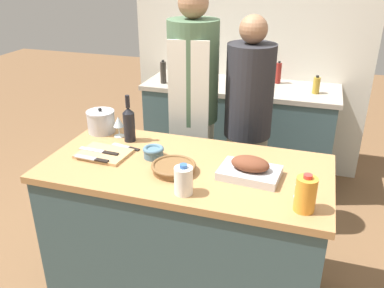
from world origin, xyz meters
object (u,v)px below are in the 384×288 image
(cutting_board, at_px, (104,154))
(wine_glass_left, at_px, (303,180))
(wine_glass_right, at_px, (118,123))
(condiment_bottle_tall, at_px, (278,73))
(knife_paring, at_px, (127,147))
(condiment_bottle_extra, at_px, (163,72))
(juice_jug, at_px, (306,194))
(wine_bottle_green, at_px, (129,123))
(condiment_bottle_short, at_px, (316,85))
(knife_bread, at_px, (93,159))
(mixing_bowl, at_px, (153,152))
(roasting_pan, at_px, (250,169))
(person_cook_aproned, at_px, (193,102))
(person_cook_guest, at_px, (248,119))
(knife_chef, at_px, (100,151))
(wicker_basket, at_px, (174,168))
(milk_jug, at_px, (184,180))
(stock_pot, at_px, (101,121))

(cutting_board, distance_m, wine_glass_left, 1.15)
(wine_glass_right, distance_m, condiment_bottle_tall, 1.68)
(knife_paring, distance_m, condiment_bottle_extra, 1.32)
(juice_jug, height_order, wine_bottle_green, wine_bottle_green)
(wine_bottle_green, bearing_deg, wine_glass_right, 156.78)
(cutting_board, relative_size, condiment_bottle_short, 2.00)
(knife_paring, distance_m, knife_bread, 0.25)
(mixing_bowl, distance_m, knife_bread, 0.34)
(roasting_pan, relative_size, wine_glass_left, 2.44)
(knife_bread, distance_m, condiment_bottle_tall, 2.01)
(knife_paring, bearing_deg, condiment_bottle_short, 52.82)
(person_cook_aproned, relative_size, person_cook_guest, 1.10)
(cutting_board, bearing_deg, wine_glass_right, 98.09)
(knife_chef, bearing_deg, wine_glass_left, -6.16)
(condiment_bottle_short, bearing_deg, wine_glass_right, -133.40)
(wicker_basket, height_order, wine_glass_left, wine_glass_left)
(mixing_bowl, distance_m, milk_jug, 0.43)
(wine_glass_left, height_order, knife_paring, wine_glass_left)
(wine_glass_right, xyz_separation_m, condiment_bottle_extra, (-0.14, 1.15, 0.03))
(roasting_pan, xyz_separation_m, juice_jug, (0.29, -0.23, 0.04))
(knife_paring, xyz_separation_m, condiment_bottle_short, (1.05, 1.39, 0.09))
(knife_paring, xyz_separation_m, knife_bread, (-0.10, -0.23, 0.02))
(knife_chef, height_order, person_cook_guest, person_cook_guest)
(knife_chef, xyz_separation_m, condiment_bottle_short, (1.16, 1.52, 0.07))
(juice_jug, xyz_separation_m, knife_bread, (-1.17, 0.13, -0.06))
(cutting_board, xyz_separation_m, wine_glass_left, (1.14, -0.13, 0.09))
(knife_bread, xyz_separation_m, person_cook_guest, (0.72, 0.92, -0.02))
(condiment_bottle_tall, distance_m, person_cook_guest, 0.92)
(stock_pot, relative_size, condiment_bottle_short, 1.20)
(mixing_bowl, relative_size, person_cook_guest, 0.08)
(wine_glass_right, bearing_deg, condiment_bottle_short, 46.60)
(condiment_bottle_short, relative_size, condiment_bottle_extra, 0.73)
(juice_jug, relative_size, wine_glass_left, 1.37)
(roasting_pan, relative_size, cutting_board, 1.08)
(knife_chef, height_order, condiment_bottle_extra, condiment_bottle_extra)
(juice_jug, bearing_deg, person_cook_guest, 113.33)
(milk_jug, height_order, knife_paring, milk_jug)
(cutting_board, bearing_deg, stock_pot, 120.73)
(stock_pot, bearing_deg, knife_chef, -62.50)
(stock_pot, xyz_separation_m, wine_glass_left, (1.32, -0.44, 0.02))
(wine_bottle_green, distance_m, wine_glass_right, 0.11)
(wicker_basket, relative_size, stock_pot, 1.33)
(knife_chef, xyz_separation_m, condiment_bottle_tall, (0.82, 1.73, 0.10))
(wine_glass_left, relative_size, condiment_bottle_short, 0.89)
(juice_jug, distance_m, condiment_bottle_tall, 1.99)
(milk_jug, height_order, wine_bottle_green, wine_bottle_green)
(roasting_pan, height_order, condiment_bottle_tall, condiment_bottle_tall)
(wine_glass_right, height_order, condiment_bottle_extra, condiment_bottle_extra)
(mixing_bowl, xyz_separation_m, condiment_bottle_extra, (-0.47, 1.36, 0.09))
(wine_glass_left, distance_m, person_cook_aproned, 1.25)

